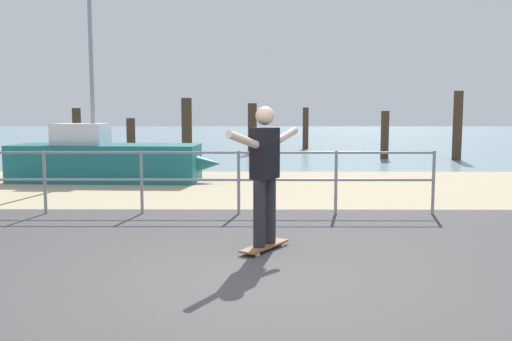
# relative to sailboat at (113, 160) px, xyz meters

# --- Properties ---
(ground_plane) EXTENTS (24.00, 10.00, 0.04)m
(ground_plane) POSITION_rel_sailboat_xyz_m (3.36, -8.86, -0.52)
(ground_plane) COLOR #474444
(ground_plane) RESTS_ON ground
(beach_strip) EXTENTS (24.00, 6.00, 0.04)m
(beach_strip) POSITION_rel_sailboat_xyz_m (3.36, -0.86, -0.52)
(beach_strip) COLOR tan
(beach_strip) RESTS_ON ground
(sea_surface) EXTENTS (72.00, 50.00, 0.04)m
(sea_surface) POSITION_rel_sailboat_xyz_m (3.36, 27.14, -0.52)
(sea_surface) COLOR #75939E
(sea_surface) RESTS_ON ground
(railing_fence) EXTENTS (11.06, 0.05, 1.05)m
(railing_fence) POSITION_rel_sailboat_xyz_m (0.81, -4.26, 0.17)
(railing_fence) COLOR gray
(railing_fence) RESTS_ON ground
(sailboat) EXTENTS (5.00, 1.61, 5.53)m
(sailboat) POSITION_rel_sailboat_xyz_m (0.00, 0.00, 0.00)
(sailboat) COLOR #19666B
(sailboat) RESTS_ON ground
(skateboard) EXTENTS (0.61, 0.78, 0.08)m
(skateboard) POSITION_rel_sailboat_xyz_m (3.57, -6.61, -0.46)
(skateboard) COLOR brown
(skateboard) RESTS_ON ground
(skateboarder) EXTENTS (0.87, 1.26, 1.65)m
(skateboarder) POSITION_rel_sailboat_xyz_m (3.57, -6.61, 0.49)
(skateboarder) COLOR #26262B
(skateboarder) RESTS_ON skateboard
(groyne_post_0) EXTENTS (0.34, 0.34, 1.84)m
(groyne_post_0) POSITION_rel_sailboat_xyz_m (-3.90, 9.14, 0.40)
(groyne_post_0) COLOR #422D1E
(groyne_post_0) RESTS_ON ground
(groyne_post_1) EXTENTS (0.34, 0.34, 1.44)m
(groyne_post_1) POSITION_rel_sailboat_xyz_m (-1.52, 8.36, 0.20)
(groyne_post_1) COLOR #422D1E
(groyne_post_1) RESTS_ON ground
(groyne_post_2) EXTENTS (0.38, 0.38, 2.19)m
(groyne_post_2) POSITION_rel_sailboat_xyz_m (0.85, 6.99, 0.57)
(groyne_post_2) COLOR #422D1E
(groyne_post_2) RESTS_ON ground
(groyne_post_3) EXTENTS (0.36, 0.36, 2.03)m
(groyne_post_3) POSITION_rel_sailboat_xyz_m (3.23, 8.96, 0.49)
(groyne_post_3) COLOR #422D1E
(groyne_post_3) RESTS_ON ground
(groyne_post_4) EXTENTS (0.27, 0.27, 1.89)m
(groyne_post_4) POSITION_rel_sailboat_xyz_m (5.61, 11.72, 0.42)
(groyne_post_4) COLOR #422D1E
(groyne_post_4) RESTS_ON ground
(groyne_post_5) EXTENTS (0.29, 0.29, 1.72)m
(groyne_post_5) POSITION_rel_sailboat_xyz_m (7.98, 6.46, 0.33)
(groyne_post_5) COLOR #422D1E
(groyne_post_5) RESTS_ON ground
(groyne_post_6) EXTENTS (0.32, 0.32, 2.40)m
(groyne_post_6) POSITION_rel_sailboat_xyz_m (10.36, 5.92, 0.68)
(groyne_post_6) COLOR #422D1E
(groyne_post_6) RESTS_ON ground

